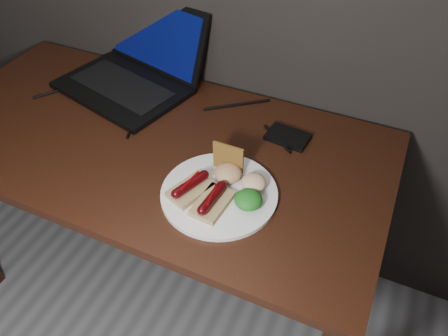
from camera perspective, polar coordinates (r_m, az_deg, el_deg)
The scene contains 11 objects.
desk at distance 1.36m, azimuth -9.39°, elevation 0.85°, with size 1.40×0.70×0.75m.
laptop at distance 1.54m, azimuth -11.69°, elevation 12.45°, with size 0.49×0.46×0.25m.
hard_drive at distance 1.30m, azimuth 8.32°, elevation 4.05°, with size 0.12×0.08×0.02m, color black.
desk_cables at distance 1.41m, azimuth -7.07°, elevation 7.56°, with size 0.86×0.36×0.01m.
plate at distance 1.12m, azimuth -0.64°, elevation -3.35°, with size 0.30×0.30×0.01m, color white.
bread_sausage_left at distance 1.10m, azimuth -4.37°, elevation -2.53°, with size 0.11×0.13×0.04m.
bread_sausage_center at distance 1.07m, azimuth -1.53°, elevation -4.32°, with size 0.08×0.12×0.04m.
crispbread at distance 1.14m, azimuth 0.55°, elevation 1.33°, with size 0.09×0.01×0.09m, color #9E6A2B.
salad_greens at distance 1.07m, azimuth 3.21°, elevation -4.15°, with size 0.07×0.07×0.04m, color #0F4E15.
salsa_mound at distance 1.13m, azimuth 0.55°, elevation -0.66°, with size 0.07×0.07×0.04m, color #9F2E0F.
coleslaw_mound at distance 1.11m, azimuth 3.91°, elevation -1.89°, with size 0.06×0.06×0.04m, color beige.
Camera 1 is at (0.61, 0.57, 1.57)m, focal length 35.00 mm.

